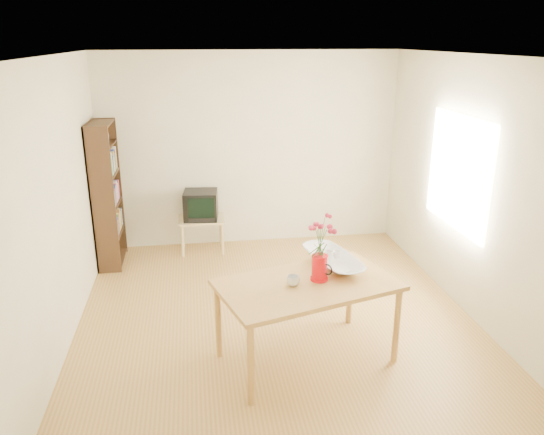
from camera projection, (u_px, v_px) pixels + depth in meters
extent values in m
plane|color=olive|center=(276.00, 318.00, 5.47)|extent=(4.50, 4.50, 0.00)
plane|color=white|center=(277.00, 55.00, 4.63)|extent=(4.50, 4.50, 0.00)
plane|color=beige|center=(250.00, 150.00, 7.15)|extent=(4.00, 0.00, 4.00)
plane|color=beige|center=(341.00, 313.00, 2.94)|extent=(4.00, 0.00, 4.00)
plane|color=beige|center=(57.00, 207.00, 4.76)|extent=(0.00, 4.50, 4.50)
plane|color=beige|center=(473.00, 189.00, 5.33)|extent=(0.00, 4.50, 4.50)
plane|color=white|center=(458.00, 172.00, 5.57)|extent=(0.00, 1.30, 1.30)
cube|color=#B4813D|center=(308.00, 285.00, 4.56)|extent=(1.69, 1.26, 0.04)
cylinder|color=#B4813D|center=(251.00, 365.00, 4.08)|extent=(0.06, 0.06, 0.71)
cylinder|color=#B4813D|center=(397.00, 326.00, 4.64)|extent=(0.06, 0.06, 0.71)
cylinder|color=#B4813D|center=(218.00, 321.00, 4.72)|extent=(0.06, 0.06, 0.71)
cylinder|color=#B4813D|center=(350.00, 291.00, 5.28)|extent=(0.06, 0.06, 0.71)
cube|color=tan|center=(201.00, 219.00, 7.07)|extent=(0.60, 0.45, 0.03)
cylinder|color=tan|center=(183.00, 242.00, 6.93)|extent=(0.04, 0.04, 0.43)
cylinder|color=tan|center=(222.00, 239.00, 7.00)|extent=(0.04, 0.04, 0.43)
cylinder|color=tan|center=(183.00, 232.00, 7.28)|extent=(0.04, 0.04, 0.43)
cylinder|color=tan|center=(221.00, 230.00, 7.35)|extent=(0.04, 0.04, 0.43)
cube|color=black|center=(103.00, 203.00, 6.23)|extent=(0.28, 0.02, 1.80)
cube|color=black|center=(110.00, 188.00, 6.87)|extent=(0.28, 0.03, 1.80)
cube|color=black|center=(96.00, 195.00, 6.53)|extent=(0.02, 0.70, 1.80)
cube|color=black|center=(114.00, 259.00, 6.83)|extent=(0.27, 0.65, 0.02)
cube|color=black|center=(111.00, 233.00, 6.71)|extent=(0.27, 0.65, 0.02)
cube|color=black|center=(108.00, 204.00, 6.59)|extent=(0.27, 0.65, 0.02)
cube|color=black|center=(105.00, 175.00, 6.47)|extent=(0.27, 0.65, 0.02)
cube|color=black|center=(102.00, 145.00, 6.35)|extent=(0.27, 0.65, 0.02)
cube|color=black|center=(99.00, 124.00, 6.27)|extent=(0.27, 0.65, 0.02)
cylinder|color=red|center=(319.00, 268.00, 4.57)|extent=(0.13, 0.13, 0.22)
cylinder|color=red|center=(319.00, 279.00, 4.60)|extent=(0.15, 0.15, 0.02)
cylinder|color=red|center=(320.00, 256.00, 4.53)|extent=(0.14, 0.14, 0.01)
cone|color=red|center=(316.00, 261.00, 4.49)|extent=(0.08, 0.08, 0.06)
torus|color=black|center=(324.00, 264.00, 4.63)|extent=(0.08, 0.09, 0.10)
imported|color=white|center=(293.00, 281.00, 4.49)|extent=(0.15, 0.15, 0.09)
imported|color=white|center=(333.00, 239.00, 4.85)|extent=(0.65, 0.65, 0.51)
imported|color=white|center=(329.00, 243.00, 4.86)|extent=(0.11, 0.11, 0.07)
imported|color=white|center=(337.00, 243.00, 4.89)|extent=(0.07, 0.07, 0.06)
cube|color=black|center=(201.00, 205.00, 7.00)|extent=(0.47, 0.44, 0.38)
cube|color=black|center=(201.00, 202.00, 7.06)|extent=(0.32, 0.25, 0.26)
cube|color=black|center=(201.00, 208.00, 6.80)|extent=(0.34, 0.05, 0.26)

